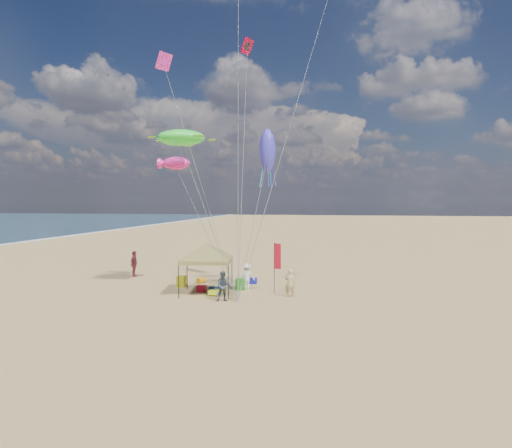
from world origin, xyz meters
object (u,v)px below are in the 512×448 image
Objects in this scene: canopy_tent at (206,245)px; cooler_red at (201,289)px; cooler_blue at (252,281)px; chair_yellow at (181,281)px; feather_flag at (277,259)px; person_far_a at (134,264)px; person_near_c at (247,276)px; person_near_b at (224,286)px; chair_green at (240,284)px; person_near_a at (290,283)px; beach_cart at (217,292)px.

cooler_red is (-0.43, 0.38, -2.63)m from canopy_tent.
chair_yellow is at bearing -155.14° from cooler_blue.
person_far_a is (-10.60, 3.75, -1.05)m from feather_flag.
cooler_blue is at bearing -108.14° from person_near_c.
person_near_b reaches higher than chair_yellow.
person_near_b is 3.53m from person_near_c.
feather_flag is 4.19× the size of chair_green.
person_near_a is at bearing 129.95° from person_near_c.
person_near_a is 12.41m from person_far_a.
canopy_tent is 2.98× the size of person_far_a.
person_near_b is at bearing -43.77° from chair_yellow.
chair_green is 0.60m from person_near_c.
canopy_tent reaches higher than cooler_blue.
chair_green reaches higher than beach_cart.
cooler_red is at bearing -173.81° from feather_flag.
cooler_blue is at bearing 24.86° from chair_yellow.
person_far_a reaches higher than chair_yellow.
cooler_red is 0.77× the size of chair_green.
person_near_c is 9.18m from person_far_a.
person_far_a is at bearing 145.33° from canopy_tent.
chair_yellow is 0.44× the size of person_near_a.
person_near_c is 0.86× the size of person_far_a.
person_far_a is (-8.34, 3.22, 0.56)m from chair_green.
person_far_a is at bearing 160.50° from feather_flag.
cooler_blue is at bearing 60.05° from canopy_tent.
person_near_b is at bearing -60.23° from beach_cart.
cooler_blue is 4.53m from chair_yellow.
canopy_tent is 2.79m from beach_cart.
cooler_red is at bearing 140.94° from beach_cart.
person_near_b reaches higher than person_near_a.
person_near_b is (1.50, -1.87, -2.02)m from canopy_tent.
beach_cart is 0.56× the size of person_near_b.
feather_flag reaches higher than person_near_c.
beach_cart is 0.49× the size of person_far_a.
canopy_tent is at bearing 20.10° from person_near_c.
person_near_c is at bearing 38.73° from canopy_tent.
canopy_tent is 7.75× the size of chair_yellow.
feather_flag reaches higher than person_far_a.
person_near_a is at bearing -46.95° from feather_flag.
person_far_a reaches higher than cooler_red.
person_far_a is at bearing 121.46° from person_near_b.
chair_green is 3.30m from person_near_b.
canopy_tent is 8.32m from person_far_a.
person_near_a is (0.88, -0.95, -1.17)m from feather_flag.
person_near_b is at bearing -131.90° from feather_flag.
chair_green is at bearing 65.00° from beach_cart.
feather_flag is 3.71m from cooler_blue.
person_far_a is (-6.66, 4.60, -1.91)m from canopy_tent.
person_near_c is (-2.81, 1.71, -0.01)m from person_near_a.
canopy_tent is 3.13m from person_near_b.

